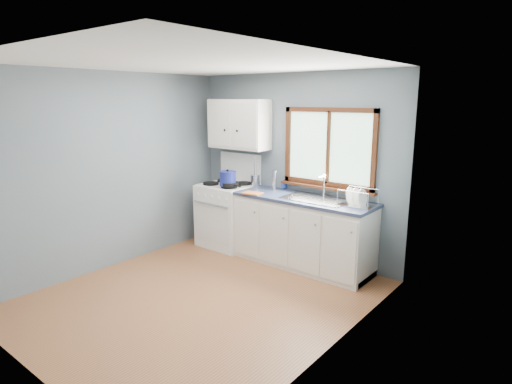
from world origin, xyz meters
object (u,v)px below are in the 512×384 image
Objects in this scene: skillet at (230,184)px; sink at (315,204)px; stockpot at (228,178)px; base_cabinets at (302,235)px; thermos at (274,180)px; dish_rack at (357,201)px; gas_range at (228,213)px; utensil_crock at (255,180)px.

sink is at bearing 19.48° from skillet.
stockpot is (-0.02, -0.01, 0.08)m from skillet.
sink is at bearing -0.13° from base_cabinets.
dish_rack is (1.30, -0.11, -0.08)m from thermos.
dish_rack is (0.72, 0.04, 0.57)m from base_cabinets.
base_cabinets is at bearing -176.48° from dish_rack.
thermos is at bearing 12.51° from gas_range.
gas_range is 0.66m from utensil_crock.
sink is at bearing 8.31° from stockpot.
gas_range is 2.09m from dish_rack.
base_cabinets is 1.27m from skillet.
gas_range reaches higher than dish_rack.
base_cabinets is 0.92m from dish_rack.
gas_range is 5.02× the size of thermos.
base_cabinets is 0.48m from sink.
base_cabinets is at bearing 0.82° from gas_range.
dish_rack is at bearing 2.85° from base_cabinets.
skillet is 1.32× the size of stockpot.
sink reaches higher than skillet.
utensil_crock is (0.36, 0.20, 0.51)m from gas_range.
thermos is at bearing 42.53° from skillet.
base_cabinets is 0.88m from thermos.
utensil_crock is 1.67m from dish_rack.
utensil_crock is 1.02× the size of dish_rack.
dish_rack is at bearing -4.74° from thermos.
gas_range reaches higher than stockpot.
stockpot is at bearing -117.47° from utensil_crock.
base_cabinets is 6.01× the size of stockpot.
skillet is 1.85m from dish_rack.
sink is 1.31m from skillet.
stockpot is at bearing -138.55° from skillet.
stockpot is at bearing -171.69° from sink.
base_cabinets is 4.55× the size of skillet.
base_cabinets is 2.20× the size of sink.
utensil_crock reaches higher than thermos.
thermos is at bearing 30.90° from stockpot.
gas_range is 3.27× the size of utensil_crock.
skillet is at bearing -149.06° from thermos.
base_cabinets is at bearing -14.08° from thermos.
base_cabinets is 6.82× the size of thermos.
utensil_crock reaches higher than base_cabinets.
dish_rack is at bearing 7.00° from stockpot.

